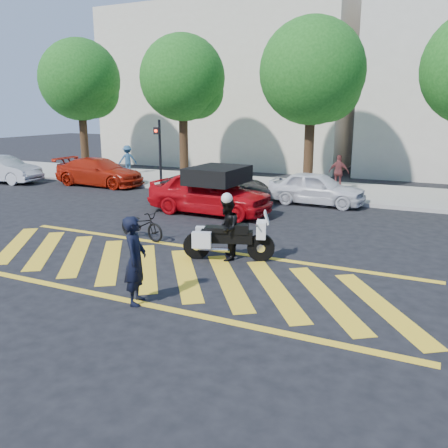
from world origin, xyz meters
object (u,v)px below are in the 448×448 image
at_px(parked_far_left, 2,169).
at_px(parked_mid_left, 217,186).
at_px(bicycle, 142,225).
at_px(parked_mid_right, 317,188).
at_px(officer_bike, 135,261).
at_px(red_convertible, 210,193).
at_px(police_motorcycle, 227,238).
at_px(officer_moto, 227,229).
at_px(parked_left, 100,172).

distance_m(parked_far_left, parked_mid_left, 12.04).
bearing_deg(bicycle, parked_mid_right, -13.41).
bearing_deg(officer_bike, red_convertible, -4.41).
bearing_deg(parked_far_left, red_convertible, -105.02).
bearing_deg(parked_mid_left, parked_far_left, 93.31).
distance_m(bicycle, parked_far_left, 13.91).
bearing_deg(parked_mid_right, police_motorcycle, -179.43).
relative_size(officer_moto, parked_mid_right, 0.42).
bearing_deg(bicycle, officer_bike, -135.03).
relative_size(red_convertible, parked_mid_left, 1.01).
xyz_separation_m(officer_moto, parked_far_left, (-15.69, 6.44, -0.12)).
distance_m(red_convertible, parked_far_left, 13.02).
relative_size(officer_bike, parked_mid_right, 0.46).
bearing_deg(red_convertible, police_motorcycle, -146.32).
bearing_deg(parked_left, parked_far_left, 104.93).
xyz_separation_m(bicycle, parked_left, (-7.53, 7.20, 0.23)).
bearing_deg(bicycle, police_motorcycle, -90.91).
bearing_deg(parked_mid_left, parked_left, 83.30).
xyz_separation_m(parked_far_left, parked_mid_left, (12.03, 0.43, -0.05)).
relative_size(parked_far_left, parked_left, 0.88).
height_order(officer_bike, parked_far_left, officer_bike).
bearing_deg(officer_bike, parked_mid_right, -24.78).
bearing_deg(officer_moto, parked_mid_right, 159.48).
bearing_deg(parked_mid_right, bicycle, 157.65).
bearing_deg(parked_left, red_convertible, -113.42).
distance_m(bicycle, officer_moto, 3.13).
relative_size(officer_moto, parked_mid_left, 0.35).
bearing_deg(parked_left, parked_mid_left, -98.35).
height_order(officer_moto, parked_mid_right, officer_moto).
bearing_deg(officer_moto, police_motorcycle, 36.72).
relative_size(parked_far_left, parked_mid_left, 0.91).
height_order(parked_mid_left, parked_mid_right, parked_mid_right).
bearing_deg(parked_mid_right, parked_mid_left, 106.11).
xyz_separation_m(police_motorcycle, parked_mid_left, (-3.67, 6.89, 0.07)).
bearing_deg(police_motorcycle, officer_bike, -116.63).
bearing_deg(officer_bike, officer_moto, -28.86).
height_order(officer_moto, parked_left, officer_moto).
bearing_deg(parked_mid_right, red_convertible, 139.55).
bearing_deg(bicycle, officer_moto, -90.76).
bearing_deg(red_convertible, officer_bike, -161.20).
xyz_separation_m(red_convertible, parked_far_left, (-12.88, 1.90, -0.10)).
distance_m(red_convertible, parked_mid_right, 4.49).
bearing_deg(parked_mid_left, officer_bike, -161.09).
bearing_deg(red_convertible, parked_mid_left, 21.88).
relative_size(red_convertible, parked_far_left, 1.12).
bearing_deg(red_convertible, parked_left, 68.83).
height_order(bicycle, police_motorcycle, police_motorcycle).
height_order(red_convertible, parked_left, red_convertible).
distance_m(officer_moto, parked_mid_right, 7.84).
height_order(parked_left, parked_mid_left, parked_left).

